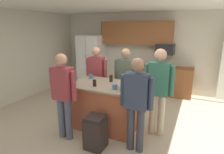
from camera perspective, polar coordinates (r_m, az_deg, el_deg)
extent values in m
plane|color=#B7A88E|center=(4.46, 0.87, -13.58)|extent=(7.04, 7.04, 0.00)
plane|color=white|center=(3.96, 1.03, 21.79)|extent=(7.04, 7.04, 0.00)
cube|color=beige|center=(6.64, 10.81, 7.39)|extent=(6.40, 0.10, 2.60)
cube|color=beige|center=(6.03, -28.22, 5.22)|extent=(0.10, 5.60, 2.60)
cube|color=brown|center=(6.51, 7.13, 12.92)|extent=(2.40, 0.35, 0.75)
sphere|color=#4C3823|center=(6.17, 12.03, 12.63)|extent=(0.04, 0.04, 0.04)
cube|color=brown|center=(6.37, 14.97, -0.94)|extent=(1.80, 0.60, 0.90)
sphere|color=#4C3823|center=(6.02, 18.65, -2.14)|extent=(0.04, 0.04, 0.04)
cube|color=white|center=(7.08, -6.10, 4.91)|extent=(0.87, 0.70, 1.84)
cube|color=white|center=(6.89, -9.24, 4.53)|extent=(0.41, 0.04, 1.76)
cube|color=white|center=(6.66, -6.11, 4.29)|extent=(0.41, 0.04, 1.76)
cylinder|color=#B2B2B7|center=(6.73, -7.86, 5.14)|extent=(0.02, 0.02, 0.35)
cube|color=black|center=(6.21, 15.61, 8.03)|extent=(0.56, 0.40, 0.32)
cube|color=#AD5638|center=(4.12, -1.76, -8.88)|extent=(1.30, 0.82, 0.93)
cube|color=gray|center=(3.95, -1.82, -2.43)|extent=(1.44, 0.96, 0.04)
cylinder|color=#383842|center=(4.83, 2.95, -6.13)|extent=(0.13, 0.13, 0.79)
cylinder|color=#383842|center=(4.77, 4.85, -6.42)|extent=(0.13, 0.13, 0.79)
cube|color=#4C5647|center=(4.60, 4.04, 1.83)|extent=(0.38, 0.22, 0.59)
sphere|color=tan|center=(4.52, 4.14, 7.21)|extent=(0.21, 0.21, 0.21)
cylinder|color=#4C5647|center=(4.69, 1.30, 1.86)|extent=(0.09, 0.09, 0.54)
cylinder|color=#4C5647|center=(4.53, 6.88, 1.29)|extent=(0.09, 0.09, 0.54)
cylinder|color=#383842|center=(3.46, 5.63, -15.04)|extent=(0.13, 0.13, 0.80)
cylinder|color=#383842|center=(3.41, 8.43, -15.55)|extent=(0.13, 0.13, 0.80)
cube|color=#2D384C|center=(3.15, 7.41, -4.19)|extent=(0.38, 0.22, 0.60)
sphere|color=#8C664C|center=(3.03, 7.68, 3.66)|extent=(0.22, 0.22, 0.22)
cylinder|color=#2D384C|center=(3.23, 3.32, -3.98)|extent=(0.09, 0.09, 0.54)
cylinder|color=#2D384C|center=(3.10, 11.65, -5.09)|extent=(0.09, 0.09, 0.54)
cylinder|color=#4C5166|center=(5.01, -5.34, -5.38)|extent=(0.13, 0.13, 0.80)
cylinder|color=#4C5166|center=(4.93, -3.62, -5.67)|extent=(0.13, 0.13, 0.80)
cube|color=maroon|center=(4.77, -4.65, 2.37)|extent=(0.38, 0.22, 0.60)
sphere|color=tan|center=(4.70, -4.76, 7.59)|extent=(0.22, 0.22, 0.22)
cylinder|color=maroon|center=(4.90, -7.10, 2.38)|extent=(0.09, 0.09, 0.54)
cylinder|color=maroon|center=(4.67, -2.07, 1.88)|extent=(0.09, 0.09, 0.54)
cylinder|color=tan|center=(3.99, 12.04, -10.73)|extent=(0.13, 0.13, 0.84)
cylinder|color=tan|center=(3.96, 14.48, -11.07)|extent=(0.13, 0.13, 0.84)
cube|color=#2D6651|center=(3.72, 13.92, -0.58)|extent=(0.38, 0.22, 0.63)
sphere|color=tan|center=(3.63, 14.36, 6.45)|extent=(0.23, 0.23, 0.23)
cylinder|color=#2D6651|center=(3.77, 10.33, -0.46)|extent=(0.09, 0.09, 0.57)
cylinder|color=#2D6651|center=(3.69, 17.55, -1.26)|extent=(0.09, 0.09, 0.57)
cylinder|color=#4C5166|center=(3.91, -14.88, -11.73)|extent=(0.13, 0.13, 0.81)
cylinder|color=#4C5166|center=(3.81, -12.86, -12.31)|extent=(0.13, 0.13, 0.81)
cube|color=maroon|center=(3.60, -14.57, -1.89)|extent=(0.38, 0.22, 0.61)
sphere|color=tan|center=(3.51, -15.03, 5.06)|extent=(0.22, 0.22, 0.22)
cylinder|color=maroon|center=(3.76, -17.39, -1.71)|extent=(0.09, 0.09, 0.55)
cylinder|color=maroon|center=(3.47, -11.45, -2.70)|extent=(0.09, 0.09, 0.55)
cylinder|color=#2F1E16|center=(4.10, -0.29, -0.43)|extent=(0.07, 0.07, 0.15)
cylinder|color=black|center=(3.80, -5.25, -1.81)|extent=(0.07, 0.07, 0.13)
cylinder|color=#4C6B99|center=(4.38, -6.31, 0.14)|extent=(0.08, 0.08, 0.10)
torus|color=#4C6B99|center=(4.35, -5.67, 0.12)|extent=(0.06, 0.01, 0.06)
cylinder|color=#4C6B99|center=(3.61, 0.83, -2.90)|extent=(0.09, 0.09, 0.10)
torus|color=#4C6B99|center=(3.59, 1.72, -2.94)|extent=(0.06, 0.01, 0.06)
cylinder|color=black|center=(3.54, 3.11, -3.09)|extent=(0.07, 0.07, 0.13)
cube|color=black|center=(3.54, -4.94, -16.57)|extent=(0.34, 0.34, 0.55)
cube|color=black|center=(3.40, -5.05, -12.16)|extent=(0.32, 0.32, 0.06)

